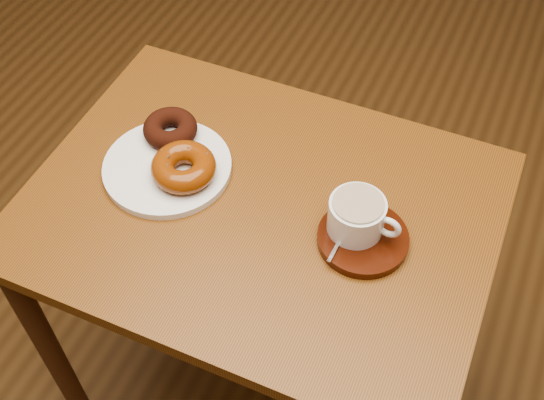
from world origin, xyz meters
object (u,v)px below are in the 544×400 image
at_px(cafe_table, 261,244).
at_px(saucer, 363,239).
at_px(coffee_cup, 358,216).
at_px(donut_plate, 167,167).

xyz_separation_m(cafe_table, saucer, (0.17, -0.00, 0.12)).
bearing_deg(cafe_table, coffee_cup, 1.55).
xyz_separation_m(cafe_table, coffee_cup, (0.16, 0.01, 0.15)).
height_order(cafe_table, coffee_cup, coffee_cup).
height_order(donut_plate, saucer, saucer).
distance_m(cafe_table, coffee_cup, 0.22).
relative_size(saucer, coffee_cup, 1.22).
bearing_deg(donut_plate, saucer, -1.05).
height_order(cafe_table, saucer, saucer).
relative_size(donut_plate, coffee_cup, 1.87).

